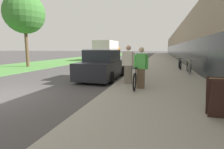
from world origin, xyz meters
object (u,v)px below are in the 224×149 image
object	(u,v)px
tandem_bicycle	(137,78)
cruiser_bike_nearest	(189,67)
person_bystander	(128,65)
bike_rack_hoop	(189,66)
sandwich_board_sign	(222,98)
street_tree_near	(24,13)
moving_truck	(107,51)
parked_sedan_curbside	(103,66)
cruiser_bike_middle	(180,64)
person_rider	(141,68)

from	to	relation	value
tandem_bicycle	cruiser_bike_nearest	size ratio (longest dim) A/B	1.38
tandem_bicycle	person_bystander	world-z (taller)	person_bystander
person_bystander	bike_rack_hoop	bearing A→B (deg)	50.36
tandem_bicycle	person_bystander	bearing A→B (deg)	133.57
sandwich_board_sign	street_tree_near	bearing A→B (deg)	145.51
sandwich_board_sign	moving_truck	bearing A→B (deg)	113.89
person_bystander	cruiser_bike_nearest	world-z (taller)	person_bystander
sandwich_board_sign	parked_sedan_curbside	bearing A→B (deg)	132.62
tandem_bicycle	parked_sedan_curbside	xyz separation A→B (m)	(-2.23, 2.15, 0.23)
cruiser_bike_nearest	cruiser_bike_middle	bearing A→B (deg)	99.90
bike_rack_hoop	parked_sedan_curbside	distance (m)	5.18
tandem_bicycle	sandwich_board_sign	distance (m)	3.54
tandem_bicycle	cruiser_bike_middle	size ratio (longest dim) A/B	1.34
sandwich_board_sign	moving_truck	distance (m)	22.08
person_rider	cruiser_bike_nearest	bearing A→B (deg)	64.70
cruiser_bike_nearest	tandem_bicycle	bearing A→B (deg)	-118.04
cruiser_bike_middle	sandwich_board_sign	size ratio (longest dim) A/B	1.90
cruiser_bike_nearest	parked_sedan_curbside	size ratio (longest dim) A/B	0.40
tandem_bicycle	cruiser_bike_nearest	bearing A→B (deg)	61.96
person_bystander	street_tree_near	xyz separation A→B (m)	(-10.49, 5.86, 3.79)
person_bystander	bike_rack_hoop	size ratio (longest dim) A/B	2.00
cruiser_bike_middle	person_bystander	bearing A→B (deg)	-113.36
person_bystander	moving_truck	distance (m)	18.04
parked_sedan_curbside	moving_truck	bearing A→B (deg)	106.21
tandem_bicycle	sandwich_board_sign	bearing A→B (deg)	-50.40
person_rider	parked_sedan_curbside	distance (m)	3.42
person_rider	bike_rack_hoop	size ratio (longest dim) A/B	1.90
person_rider	moving_truck	bearing A→B (deg)	111.11
person_rider	sandwich_board_sign	distance (m)	3.24
person_rider	person_bystander	xyz separation A→B (m)	(-0.64, 0.79, 0.04)
sandwich_board_sign	person_bystander	bearing A→B (deg)	130.25
person_bystander	cruiser_bike_middle	world-z (taller)	person_bystander
parked_sedan_curbside	cruiser_bike_nearest	bearing A→B (deg)	29.92
tandem_bicycle	cruiser_bike_middle	distance (m)	7.30
person_bystander	parked_sedan_curbside	world-z (taller)	person_bystander
tandem_bicycle	moving_truck	xyz separation A→B (m)	(-6.68, 17.45, 0.90)
sandwich_board_sign	parked_sedan_curbside	xyz separation A→B (m)	(-4.49, 4.88, 0.14)
moving_truck	cruiser_bike_middle	bearing A→B (deg)	-49.53
cruiser_bike_middle	parked_sedan_curbside	bearing A→B (deg)	-133.46
tandem_bicycle	person_bystander	distance (m)	0.85
person_rider	person_bystander	size ratio (longest dim) A/B	0.95
parked_sedan_curbside	moving_truck	size ratio (longest dim) A/B	0.64
person_bystander	bike_rack_hoop	distance (m)	4.75
moving_truck	cruiser_bike_nearest	bearing A→B (deg)	-53.28
sandwich_board_sign	parked_sedan_curbside	distance (m)	6.63
person_rider	cruiser_bike_middle	size ratio (longest dim) A/B	0.94
person_rider	bike_rack_hoop	bearing A→B (deg)	61.79
cruiser_bike_nearest	street_tree_near	xyz separation A→B (m)	(-13.61, 1.41, 4.27)
sandwich_board_sign	street_tree_near	world-z (taller)	street_tree_near
parked_sedan_curbside	tandem_bicycle	bearing A→B (deg)	-43.93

